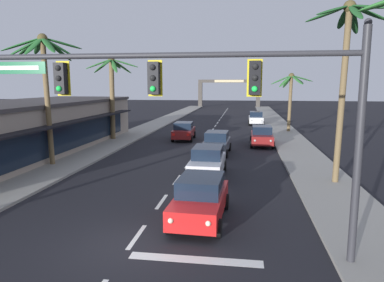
# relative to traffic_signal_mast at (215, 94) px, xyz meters

# --- Properties ---
(ground_plane) EXTENTS (220.00, 220.00, 0.00)m
(ground_plane) POSITION_rel_traffic_signal_mast_xyz_m (-2.70, 0.29, -4.89)
(ground_plane) COLOR black
(sidewalk_right) EXTENTS (3.20, 110.00, 0.14)m
(sidewalk_right) POSITION_rel_traffic_signal_mast_xyz_m (5.10, 20.29, -4.82)
(sidewalk_right) COLOR gray
(sidewalk_right) RESTS_ON ground
(sidewalk_left) EXTENTS (3.20, 110.00, 0.14)m
(sidewalk_left) POSITION_rel_traffic_signal_mast_xyz_m (-10.50, 20.29, -4.82)
(sidewalk_left) COLOR gray
(sidewalk_left) RESTS_ON ground
(lane_markings) EXTENTS (4.28, 88.10, 0.01)m
(lane_markings) POSITION_rel_traffic_signal_mast_xyz_m (-2.29, 20.55, -4.88)
(lane_markings) COLOR silver
(lane_markings) RESTS_ON ground
(traffic_signal_mast) EXTENTS (11.53, 0.41, 6.84)m
(traffic_signal_mast) POSITION_rel_traffic_signal_mast_xyz_m (0.00, 0.00, 0.00)
(traffic_signal_mast) COLOR #2D2D33
(traffic_signal_mast) RESTS_ON ground
(sedan_lead_at_stop_bar) EXTENTS (2.09, 4.51, 1.68)m
(sedan_lead_at_stop_bar) POSITION_rel_traffic_signal_mast_xyz_m (-0.74, 2.89, -4.03)
(sedan_lead_at_stop_bar) COLOR red
(sedan_lead_at_stop_bar) RESTS_ON ground
(sedan_third_in_queue) EXTENTS (2.00, 4.47, 1.68)m
(sedan_third_in_queue) POSITION_rel_traffic_signal_mast_xyz_m (-1.14, 9.55, -4.03)
(sedan_third_in_queue) COLOR silver
(sedan_third_in_queue) RESTS_ON ground
(sedan_fifth_in_queue) EXTENTS (2.09, 4.50, 1.68)m
(sedan_fifth_in_queue) POSITION_rel_traffic_signal_mast_xyz_m (-1.14, 16.21, -4.03)
(sedan_fifth_in_queue) COLOR #4C515B
(sedan_fifth_in_queue) RESTS_ON ground
(sedan_oncoming_far) EXTENTS (2.08, 4.50, 1.68)m
(sedan_oncoming_far) POSITION_rel_traffic_signal_mast_xyz_m (-4.74, 22.70, -4.03)
(sedan_oncoming_far) COLOR maroon
(sedan_oncoming_far) RESTS_ON ground
(sedan_parked_nearest_kerb) EXTENTS (1.97, 4.46, 1.68)m
(sedan_parked_nearest_kerb) POSITION_rel_traffic_signal_mast_xyz_m (2.42, 37.17, -4.03)
(sedan_parked_nearest_kerb) COLOR silver
(sedan_parked_nearest_kerb) RESTS_ON ground
(sedan_parked_mid_kerb) EXTENTS (1.97, 4.46, 1.68)m
(sedan_parked_mid_kerb) POSITION_rel_traffic_signal_mast_xyz_m (2.40, 20.46, -4.03)
(sedan_parked_mid_kerb) COLOR maroon
(sedan_parked_mid_kerb) RESTS_ON ground
(palm_left_second) EXTENTS (4.47, 4.38, 8.23)m
(palm_left_second) POSITION_rel_traffic_signal_mast_xyz_m (-11.39, 10.63, 1.36)
(palm_left_second) COLOR brown
(palm_left_second) RESTS_ON ground
(palm_left_third) EXTENTS (4.59, 4.86, 7.72)m
(palm_left_third) POSITION_rel_traffic_signal_mast_xyz_m (-11.23, 21.58, 0.36)
(palm_left_third) COLOR brown
(palm_left_third) RESTS_ON ground
(palm_right_second) EXTENTS (4.10, 3.99, 9.19)m
(palm_right_second) POSITION_rel_traffic_signal_mast_xyz_m (5.76, 8.81, 1.85)
(palm_right_second) COLOR brown
(palm_right_second) RESTS_ON ground
(palm_right_farthest) EXTENTS (4.59, 4.13, 6.41)m
(palm_right_farthest) POSITION_rel_traffic_signal_mast_xyz_m (5.79, 29.60, -0.28)
(palm_right_farthest) COLOR brown
(palm_right_farthest) RESTS_ON ground
(storefront_strip_left) EXTENTS (8.90, 25.72, 3.89)m
(storefront_strip_left) POSITION_rel_traffic_signal_mast_xyz_m (-15.48, 14.19, -2.94)
(storefront_strip_left) COLOR gray
(storefront_strip_left) RESTS_ON ground
(town_gateway_arch) EXTENTS (14.34, 0.90, 6.37)m
(town_gateway_arch) POSITION_rel_traffic_signal_mast_xyz_m (-2.70, 73.74, -0.75)
(town_gateway_arch) COLOR #423D38
(town_gateway_arch) RESTS_ON ground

